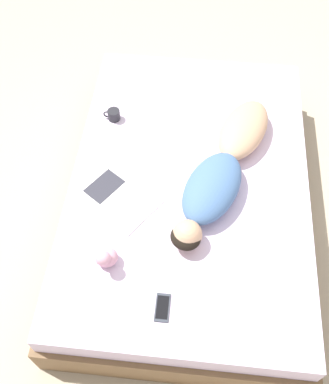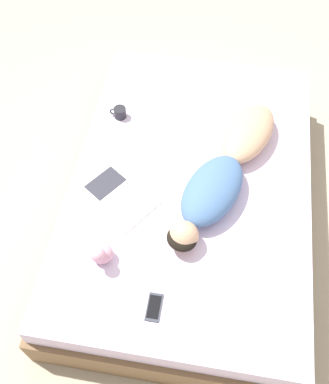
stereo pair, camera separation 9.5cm
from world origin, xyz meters
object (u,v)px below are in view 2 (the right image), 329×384
person (225,171)px  cell_phone (154,307)px  open_magazine (118,194)px  coffee_mug (120,112)px

person → cell_phone: (0.28, 0.89, -0.08)m
open_magazine → coffee_mug: (0.13, -0.64, 0.03)m
coffee_mug → cell_phone: 1.39m
coffee_mug → person: bearing=151.1°
coffee_mug → cell_phone: size_ratio=0.75×
open_magazine → coffee_mug: coffee_mug is taller
person → cell_phone: person is taller
person → open_magazine: person is taller
open_magazine → cell_phone: 0.75m
person → cell_phone: 0.94m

